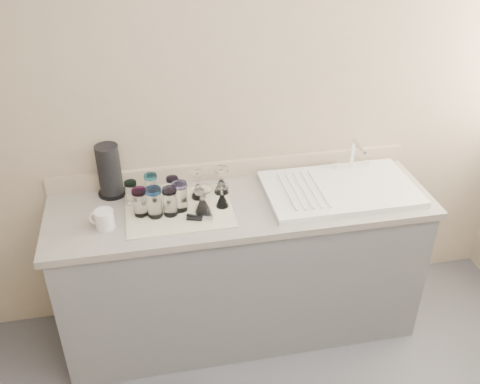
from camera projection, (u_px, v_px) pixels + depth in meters
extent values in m
cube|color=tan|center=(231.00, 120.00, 2.92)|extent=(3.50, 0.04, 2.50)
cube|color=slate|center=(242.00, 270.00, 3.10)|extent=(2.00, 0.60, 0.86)
cube|color=gray|center=(242.00, 206.00, 2.87)|extent=(2.06, 0.62, 0.04)
cube|color=white|center=(340.00, 189.00, 2.94)|extent=(0.82, 0.50, 0.03)
cylinder|color=silver|center=(352.00, 153.00, 3.07)|extent=(0.02, 0.02, 0.18)
cylinder|color=silver|center=(359.00, 147.00, 2.96)|extent=(0.02, 0.16, 0.02)
cylinder|color=silver|center=(335.00, 165.00, 3.09)|extent=(0.03, 0.03, 0.04)
cylinder|color=silver|center=(367.00, 162.00, 3.12)|extent=(0.03, 0.03, 0.04)
cube|color=silver|center=(179.00, 210.00, 2.79)|extent=(0.55, 0.42, 0.01)
cylinder|color=white|center=(132.00, 194.00, 2.81)|extent=(0.06, 0.06, 0.11)
cylinder|color=#107E60|center=(130.00, 183.00, 2.78)|extent=(0.06, 0.06, 0.02)
cylinder|color=white|center=(152.00, 188.00, 2.85)|extent=(0.07, 0.07, 0.12)
cylinder|color=#2DA8D1|center=(150.00, 176.00, 2.82)|extent=(0.07, 0.07, 0.02)
cylinder|color=white|center=(173.00, 190.00, 2.84)|extent=(0.06, 0.06, 0.11)
cylinder|color=#6845A0|center=(172.00, 179.00, 2.81)|extent=(0.07, 0.07, 0.02)
cylinder|color=white|center=(140.00, 204.00, 2.71)|extent=(0.07, 0.07, 0.13)
cylinder|color=#E31DA6|center=(139.00, 191.00, 2.67)|extent=(0.08, 0.08, 0.02)
cylinder|color=white|center=(154.00, 204.00, 2.70)|extent=(0.08, 0.08, 0.14)
cylinder|color=blue|center=(153.00, 191.00, 2.66)|extent=(0.08, 0.08, 0.02)
cylinder|color=white|center=(180.00, 198.00, 2.75)|extent=(0.08, 0.08, 0.14)
cylinder|color=#9086D9|center=(179.00, 185.00, 2.71)|extent=(0.08, 0.08, 0.02)
cylinder|color=white|center=(170.00, 203.00, 2.71)|extent=(0.07, 0.07, 0.13)
cylinder|color=#BE97EB|center=(169.00, 191.00, 2.67)|extent=(0.08, 0.08, 0.02)
cone|color=white|center=(198.00, 191.00, 2.87)|extent=(0.08, 0.08, 0.08)
cylinder|color=white|center=(198.00, 180.00, 2.83)|extent=(0.01, 0.01, 0.06)
cylinder|color=white|center=(197.00, 174.00, 2.81)|extent=(0.08, 0.08, 0.01)
cone|color=white|center=(221.00, 186.00, 2.91)|extent=(0.08, 0.08, 0.08)
cylinder|color=white|center=(221.00, 175.00, 2.87)|extent=(0.01, 0.01, 0.06)
cylinder|color=white|center=(221.00, 169.00, 2.86)|extent=(0.08, 0.08, 0.01)
cone|color=white|center=(202.00, 206.00, 2.75)|extent=(0.07, 0.07, 0.07)
cylinder|color=white|center=(201.00, 197.00, 2.72)|extent=(0.01, 0.01, 0.05)
cylinder|color=white|center=(201.00, 191.00, 2.70)|extent=(0.07, 0.07, 0.01)
cone|color=white|center=(222.00, 201.00, 2.80)|extent=(0.07, 0.07, 0.07)
cylinder|color=white|center=(222.00, 191.00, 2.76)|extent=(0.01, 0.01, 0.05)
cylinder|color=white|center=(222.00, 186.00, 2.75)|extent=(0.07, 0.07, 0.01)
cone|color=white|center=(204.00, 208.00, 2.73)|extent=(0.08, 0.08, 0.08)
cylinder|color=white|center=(203.00, 196.00, 2.69)|extent=(0.01, 0.01, 0.06)
cylinder|color=white|center=(203.00, 190.00, 2.67)|extent=(0.08, 0.08, 0.01)
cube|color=silver|center=(208.00, 219.00, 2.69)|extent=(0.06, 0.05, 0.02)
cylinder|color=black|center=(197.00, 219.00, 2.70)|extent=(0.11, 0.05, 0.02)
cylinder|color=black|center=(197.00, 217.00, 2.71)|extent=(0.10, 0.07, 0.02)
cylinder|color=silver|center=(105.00, 219.00, 2.64)|extent=(0.12, 0.12, 0.10)
torus|color=silver|center=(95.00, 218.00, 2.64)|extent=(0.07, 0.04, 0.07)
cylinder|color=black|center=(113.00, 193.00, 2.93)|extent=(0.16, 0.16, 0.01)
cylinder|color=black|center=(109.00, 170.00, 2.85)|extent=(0.12, 0.12, 0.28)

